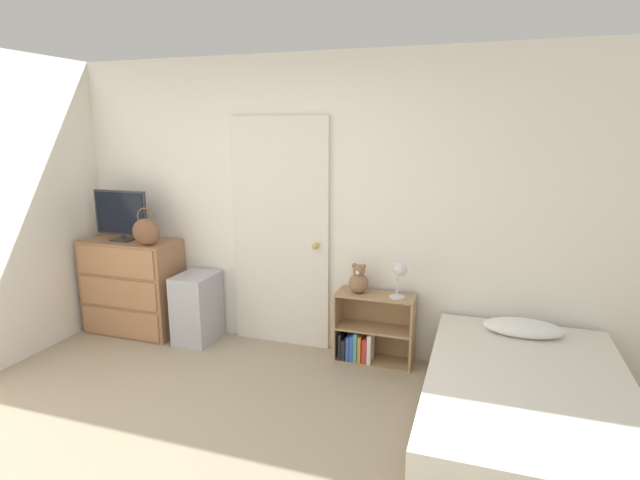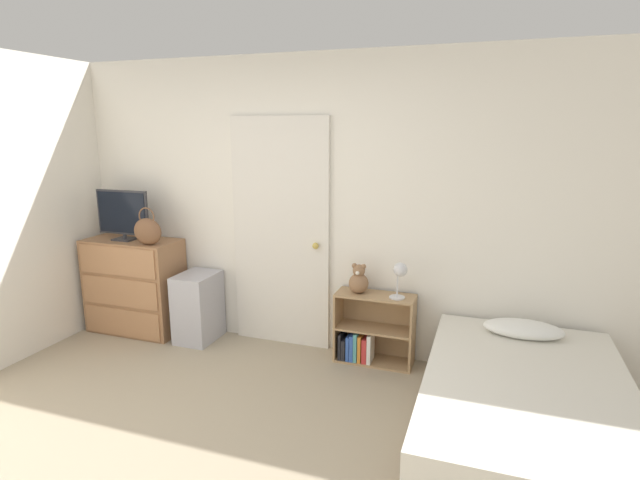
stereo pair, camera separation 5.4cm
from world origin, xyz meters
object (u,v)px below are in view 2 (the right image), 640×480
object	(u,v)px
teddy_bear	(359,280)
desk_lamp	(400,273)
dresser	(135,286)
tv	(123,214)
bed	(524,413)
bookshelf	(369,334)
handbag	(148,231)
storage_bin	(198,307)

from	to	relation	value
teddy_bear	desk_lamp	size ratio (longest dim) A/B	0.84
dresser	tv	size ratio (longest dim) A/B	1.63
desk_lamp	bed	world-z (taller)	desk_lamp
tv	bookshelf	world-z (taller)	tv
dresser	bed	world-z (taller)	dresser
dresser	bed	distance (m)	3.57
teddy_bear	bookshelf	bearing A→B (deg)	2.90
handbag	dresser	bearing A→B (deg)	158.24
teddy_bear	bed	bearing A→B (deg)	-32.81
tv	bed	world-z (taller)	tv
tv	storage_bin	xyz separation A→B (m)	(0.75, 0.03, -0.84)
desk_lamp	bookshelf	bearing A→B (deg)	169.88
bookshelf	teddy_bear	world-z (taller)	teddy_bear
tv	storage_bin	size ratio (longest dim) A/B	0.88
tv	handbag	distance (m)	0.38
tv	handbag	world-z (taller)	tv
handbag	desk_lamp	distance (m)	2.28
dresser	bed	xyz separation A→B (m)	(3.49, -0.74, -0.22)
tv	storage_bin	distance (m)	1.12
desk_lamp	bed	xyz separation A→B (m)	(0.93, -0.79, -0.58)
tv	bookshelf	xyz separation A→B (m)	(2.35, 0.11, -0.91)
bookshelf	teddy_bear	size ratio (longest dim) A/B	2.60
bed	teddy_bear	bearing A→B (deg)	147.19
desk_lamp	bed	distance (m)	1.35
bed	bookshelf	bearing A→B (deg)	144.99
bookshelf	tv	bearing A→B (deg)	-177.26
teddy_bear	storage_bin	bearing A→B (deg)	-176.87
handbag	teddy_bear	bearing A→B (deg)	6.10
dresser	storage_bin	size ratio (longest dim) A/B	1.43
dresser	tv	world-z (taller)	tv
tv	storage_bin	world-z (taller)	tv
bookshelf	teddy_bear	distance (m)	0.48
storage_bin	tv	bearing A→B (deg)	-178.05
dresser	bed	size ratio (longest dim) A/B	0.47
bookshelf	desk_lamp	size ratio (longest dim) A/B	2.17
dresser	storage_bin	xyz separation A→B (m)	(0.69, 0.01, -0.14)
bookshelf	desk_lamp	distance (m)	0.63
storage_bin	teddy_bear	distance (m)	1.56
storage_bin	desk_lamp	distance (m)	1.92
tv	handbag	size ratio (longest dim) A/B	1.62
dresser	bookshelf	xyz separation A→B (m)	(2.30, 0.09, -0.21)
dresser	handbag	size ratio (longest dim) A/B	2.64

